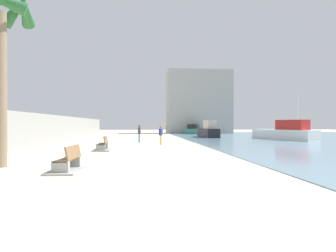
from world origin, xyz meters
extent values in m
plane|color=beige|center=(0.00, 18.00, 0.00)|extent=(120.00, 120.00, 0.00)
cube|color=gray|center=(-7.50, 18.00, 1.31)|extent=(0.80, 64.00, 2.61)
cylinder|color=#7A6651|center=(-4.88, 2.64, 3.19)|extent=(0.52, 0.52, 6.39)
cone|color=#235B2D|center=(-3.94, 2.83, 6.64)|extent=(0.97, 2.17, 1.23)
cone|color=#235B2D|center=(-4.43, 3.35, 6.86)|extent=(1.99, 1.53, 1.60)
cube|color=gray|center=(-1.92, 0.55, 0.25)|extent=(0.62, 0.25, 0.50)
cube|color=gray|center=(-1.80, 1.94, 0.25)|extent=(0.62, 0.25, 0.50)
cube|color=brown|center=(-1.86, 1.24, 0.45)|extent=(0.64, 1.64, 0.06)
cube|color=brown|center=(-1.63, 1.22, 0.73)|extent=(0.30, 1.61, 0.50)
cube|color=gray|center=(-1.86, 1.24, 0.04)|extent=(1.28, 2.19, 0.08)
cube|color=gray|center=(-1.62, 9.17, 0.25)|extent=(0.60, 0.20, 0.50)
cube|color=gray|center=(-1.63, 10.57, 0.25)|extent=(0.60, 0.20, 0.50)
cube|color=brown|center=(-1.63, 9.87, 0.45)|extent=(0.51, 1.60, 0.06)
cube|color=brown|center=(-1.40, 9.88, 0.73)|extent=(0.17, 1.60, 0.50)
cube|color=gray|center=(-1.63, 9.87, 0.04)|extent=(1.11, 2.11, 0.08)
cylinder|color=teal|center=(0.80, 17.94, 0.42)|extent=(0.12, 0.12, 0.84)
cylinder|color=teal|center=(0.85, 18.06, 0.42)|extent=(0.12, 0.12, 0.84)
cube|color=#333338|center=(0.83, 18.00, 1.14)|extent=(0.28, 0.36, 0.60)
sphere|color=brown|center=(0.83, 18.00, 1.58)|extent=(0.23, 0.23, 0.23)
cylinder|color=#333338|center=(0.75, 17.80, 1.17)|extent=(0.09, 0.09, 0.54)
cylinder|color=#333338|center=(0.90, 18.21, 1.17)|extent=(0.09, 0.09, 0.54)
cylinder|color=gold|center=(2.68, 15.01, 0.41)|extent=(0.12, 0.12, 0.81)
cylinder|color=gold|center=(2.60, 14.91, 0.41)|extent=(0.12, 0.12, 0.81)
cube|color=navy|center=(2.64, 14.96, 1.10)|extent=(0.34, 0.36, 0.58)
sphere|color=#936B4C|center=(2.64, 14.96, 1.53)|extent=(0.22, 0.22, 0.22)
cylinder|color=navy|center=(2.78, 15.13, 1.13)|extent=(0.09, 0.09, 0.52)
cylinder|color=navy|center=(2.50, 14.78, 1.13)|extent=(0.09, 0.09, 0.52)
cube|color=black|center=(9.85, 28.44, 0.60)|extent=(1.71, 6.13, 1.12)
cube|color=beige|center=(9.86, 27.52, 1.71)|extent=(1.17, 2.70, 1.11)
cube|color=#337060|center=(10.49, 42.19, 0.49)|extent=(4.04, 5.85, 0.89)
cube|color=black|center=(10.21, 41.44, 1.33)|extent=(2.35, 2.78, 0.79)
cube|color=red|center=(28.47, 39.41, 0.44)|extent=(4.76, 7.42, 0.79)
cube|color=beige|center=(28.06, 38.43, 1.46)|extent=(2.62, 3.48, 1.25)
cylinder|color=silver|center=(28.61, 39.74, 4.12)|extent=(0.12, 0.12, 6.58)
cube|color=white|center=(16.79, 21.52, 0.59)|extent=(4.55, 8.15, 1.11)
cube|color=red|center=(17.21, 20.39, 1.68)|extent=(2.47, 3.76, 1.07)
cube|color=#9E9E99|center=(12.03, 46.00, 5.90)|extent=(12.00, 6.00, 11.80)
camera|label=1|loc=(0.86, -10.24, 1.79)|focal=31.87mm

